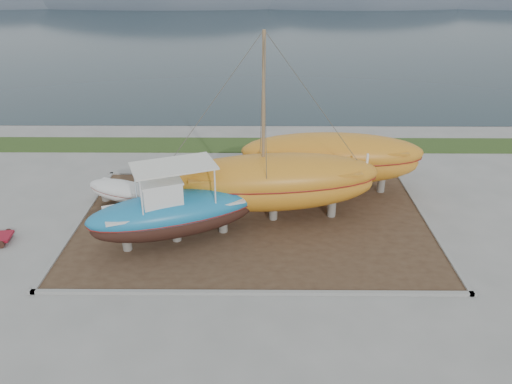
# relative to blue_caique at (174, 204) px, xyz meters

# --- Properties ---
(ground) EXTENTS (140.00, 140.00, 0.00)m
(ground) POSITION_rel_blue_caique_xyz_m (3.73, -2.09, -2.05)
(ground) COLOR gray
(ground) RESTS_ON ground
(dirt_patch) EXTENTS (18.00, 12.00, 0.06)m
(dirt_patch) POSITION_rel_blue_caique_xyz_m (3.73, 1.91, -2.02)
(dirt_patch) COLOR #422D1E
(dirt_patch) RESTS_ON ground
(curb_frame) EXTENTS (18.60, 12.60, 0.15)m
(curb_frame) POSITION_rel_blue_caique_xyz_m (3.73, 1.91, -1.97)
(curb_frame) COLOR gray
(curb_frame) RESTS_ON ground
(grass_strip) EXTENTS (44.00, 3.00, 0.08)m
(grass_strip) POSITION_rel_blue_caique_xyz_m (3.73, 13.41, -2.01)
(grass_strip) COLOR #284219
(grass_strip) RESTS_ON ground
(sea) EXTENTS (260.00, 100.00, 0.04)m
(sea) POSITION_rel_blue_caique_xyz_m (3.73, 67.91, -2.05)
(sea) COLOR #17282F
(sea) RESTS_ON ground
(mountain_ridge) EXTENTS (200.00, 36.00, 20.00)m
(mountain_ridge) POSITION_rel_blue_caique_xyz_m (3.73, 122.91, -2.05)
(mountain_ridge) COLOR #333D49
(mountain_ridge) RESTS_ON ground
(blue_caique) EXTENTS (8.62, 5.42, 3.97)m
(blue_caique) POSITION_rel_blue_caique_xyz_m (0.00, 0.00, 0.00)
(blue_caique) COLOR #1C7BB0
(blue_caique) RESTS_ON dirt_patch
(white_dinghy) EXTENTS (4.56, 3.12, 1.28)m
(white_dinghy) POSITION_rel_blue_caique_xyz_m (-3.56, 3.86, -1.34)
(white_dinghy) COLOR white
(white_dinghy) RESTS_ON dirt_patch
(orange_sailboat) EXTENTS (11.18, 4.40, 9.64)m
(orange_sailboat) POSITION_rel_blue_caique_xyz_m (4.77, 2.21, 2.84)
(orange_sailboat) COLOR #C57B1E
(orange_sailboat) RESTS_ON dirt_patch
(orange_bare_hull) EXTENTS (10.50, 3.41, 3.41)m
(orange_bare_hull) POSITION_rel_blue_caique_xyz_m (8.18, 5.68, -0.28)
(orange_bare_hull) COLOR #C57B1E
(orange_bare_hull) RESTS_ON dirt_patch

